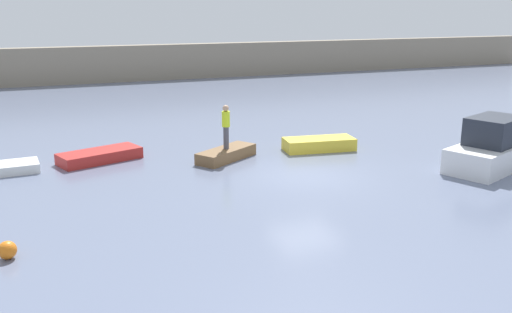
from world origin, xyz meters
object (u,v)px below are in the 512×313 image
Objects in this scene: rowboat_red at (100,156)px; person_hiviz_shirt at (226,124)px; rowboat_brown at (226,154)px; rowboat_yellow at (319,144)px; mooring_buoy at (7,250)px; motorboat at (499,147)px.

person_hiviz_shirt is at bearing -37.45° from rowboat_red.
person_hiviz_shirt is at bearing -32.61° from rowboat_brown.
rowboat_yellow is 6.59× the size of mooring_buoy.
person_hiviz_shirt is at bearing 153.59° from motorboat.
motorboat is 10.65m from rowboat_brown.
rowboat_yellow is 4.37m from person_hiviz_shirt.
person_hiviz_shirt reaches higher than motorboat.
motorboat is at bearing -33.26° from rowboat_yellow.
rowboat_yellow is at bearing -28.75° from rowboat_red.
rowboat_red is 1.15× the size of rowboat_brown.
mooring_buoy is at bearing -129.14° from rowboat_red.
motorboat reaches higher than rowboat_red.
motorboat reaches higher than rowboat_yellow.
person_hiviz_shirt is (-4.21, 0.02, 1.19)m from rowboat_yellow.
rowboat_brown is 10.43m from mooring_buoy.
rowboat_red is at bearing 155.86° from motorboat.
person_hiviz_shirt is (0.00, 0.00, 1.23)m from rowboat_brown.
motorboat is 2.21× the size of rowboat_brown.
rowboat_red is 5.05m from rowboat_brown.
motorboat is 17.63m from mooring_buoy.
rowboat_brown is 4.21m from rowboat_yellow.
mooring_buoy is (-3.22, -8.38, 0.01)m from rowboat_red.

